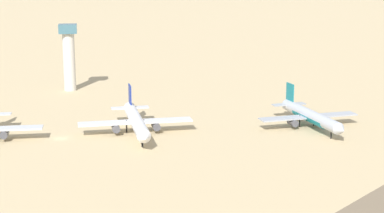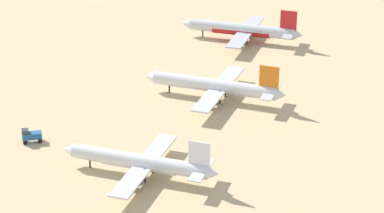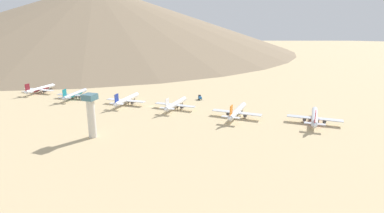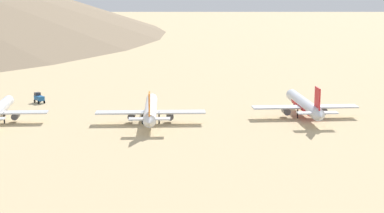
% 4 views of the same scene
% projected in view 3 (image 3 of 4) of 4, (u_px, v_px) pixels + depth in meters
% --- Properties ---
extents(ground_plane, '(1800.00, 1800.00, 0.00)m').
position_uv_depth(ground_plane, '(151.00, 106.00, 263.95)').
color(ground_plane, tan).
extents(parked_jet_0, '(44.92, 36.37, 12.99)m').
position_uv_depth(parked_jet_0, '(315.00, 117.00, 221.15)').
color(parked_jet_0, silver).
rests_on(parked_jet_0, ground).
extents(parked_jet_1, '(44.73, 36.29, 12.91)m').
position_uv_depth(parked_jet_1, '(237.00, 111.00, 234.31)').
color(parked_jet_1, silver).
rests_on(parked_jet_1, ground).
extents(parked_jet_2, '(41.41, 33.56, 11.97)m').
position_uv_depth(parked_jet_2, '(176.00, 104.00, 255.74)').
color(parked_jet_2, silver).
rests_on(parked_jet_2, ground).
extents(parked_jet_3, '(42.59, 34.58, 12.29)m').
position_uv_depth(parked_jet_3, '(127.00, 99.00, 268.94)').
color(parked_jet_3, white).
rests_on(parked_jet_3, ground).
extents(parked_jet_4, '(40.05, 32.70, 11.56)m').
position_uv_depth(parked_jet_4, '(75.00, 94.00, 288.21)').
color(parked_jet_4, '#B2B7C1').
rests_on(parked_jet_4, ground).
extents(parked_jet_5, '(40.21, 32.62, 11.60)m').
position_uv_depth(parked_jet_5, '(40.00, 89.00, 309.94)').
color(parked_jet_5, silver).
rests_on(parked_jet_5, ground).
extents(service_truck, '(5.70, 4.86, 3.90)m').
position_uv_depth(service_truck, '(200.00, 97.00, 284.77)').
color(service_truck, '#1E5999').
rests_on(service_truck, ground).
extents(control_tower, '(7.20, 7.20, 26.98)m').
position_uv_depth(control_tower, '(91.00, 113.00, 192.09)').
color(control_tower, beige).
rests_on(control_tower, ground).
extents(desert_hill_0, '(307.30, 307.30, 64.50)m').
position_uv_depth(desert_hill_0, '(37.00, 34.00, 744.96)').
color(desert_hill_0, '#847056').
rests_on(desert_hill_0, ground).
extents(desert_hill_1, '(861.03, 861.03, 139.02)m').
position_uv_depth(desert_hill_1, '(97.00, 18.00, 712.83)').
color(desert_hill_1, '#847056').
rests_on(desert_hill_1, ground).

